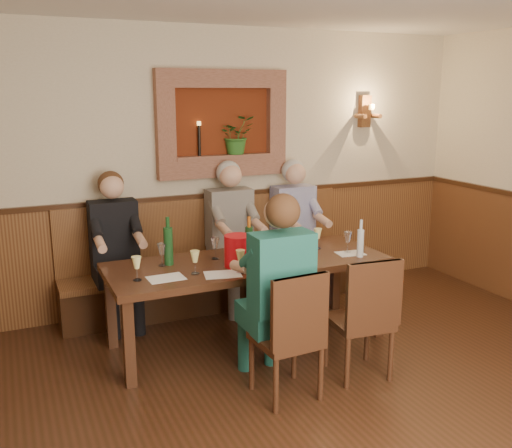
{
  "coord_description": "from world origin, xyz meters",
  "views": [
    {
      "loc": [
        -1.85,
        -2.47,
        2.16
      ],
      "look_at": [
        0.1,
        1.9,
        1.05
      ],
      "focal_mm": 40.0,
      "sensor_mm": 36.0,
      "label": 1
    }
  ],
  "objects_px": {
    "chair_near_left": "(287,360)",
    "spittoon_bucket": "(238,251)",
    "person_bench_left": "(117,264)",
    "person_chair_front": "(275,307)",
    "wine_bottle_green_a": "(249,242)",
    "chair_near_right": "(359,341)",
    "person_bench_right": "(297,242)",
    "wine_bottle_green_b": "(168,245)",
    "person_bench_mid": "(233,248)",
    "bench": "(212,275)",
    "water_bottle": "(360,242)",
    "dining_table": "(248,269)"
  },
  "relations": [
    {
      "from": "dining_table",
      "to": "bench",
      "type": "distance_m",
      "value": 1.01
    },
    {
      "from": "person_bench_mid",
      "to": "person_chair_front",
      "type": "xyz_separation_m",
      "value": [
        -0.31,
        -1.61,
        -0.01
      ]
    },
    {
      "from": "chair_near_left",
      "to": "person_bench_right",
      "type": "height_order",
      "value": "person_bench_right"
    },
    {
      "from": "person_chair_front",
      "to": "chair_near_right",
      "type": "bearing_deg",
      "value": -11.86
    },
    {
      "from": "bench",
      "to": "chair_near_right",
      "type": "xyz_separation_m",
      "value": [
        0.55,
        -1.86,
        -0.05
      ]
    },
    {
      "from": "chair_near_right",
      "to": "wine_bottle_green_a",
      "type": "distance_m",
      "value": 1.26
    },
    {
      "from": "bench",
      "to": "chair_near_left",
      "type": "bearing_deg",
      "value": -93.33
    },
    {
      "from": "chair_near_right",
      "to": "person_chair_front",
      "type": "distance_m",
      "value": 0.75
    },
    {
      "from": "wine_bottle_green_a",
      "to": "person_bench_right",
      "type": "bearing_deg",
      "value": 41.38
    },
    {
      "from": "wine_bottle_green_a",
      "to": "person_bench_mid",
      "type": "bearing_deg",
      "value": 78.31
    },
    {
      "from": "person_bench_right",
      "to": "person_chair_front",
      "type": "relative_size",
      "value": 1.0
    },
    {
      "from": "chair_near_left",
      "to": "spittoon_bucket",
      "type": "xyz_separation_m",
      "value": [
        -0.03,
        0.85,
        0.6
      ]
    },
    {
      "from": "wine_bottle_green_a",
      "to": "water_bottle",
      "type": "bearing_deg",
      "value": -21.44
    },
    {
      "from": "person_bench_mid",
      "to": "spittoon_bucket",
      "type": "relative_size",
      "value": 5.69
    },
    {
      "from": "wine_bottle_green_b",
      "to": "water_bottle",
      "type": "relative_size",
      "value": 1.23
    },
    {
      "from": "spittoon_bucket",
      "to": "water_bottle",
      "type": "bearing_deg",
      "value": -9.27
    },
    {
      "from": "chair_near_right",
      "to": "wine_bottle_green_b",
      "type": "xyz_separation_m",
      "value": [
        -1.2,
        1.07,
        0.64
      ]
    },
    {
      "from": "wine_bottle_green_a",
      "to": "water_bottle",
      "type": "xyz_separation_m",
      "value": [
        0.91,
        -0.36,
        -0.02
      ]
    },
    {
      "from": "person_bench_right",
      "to": "wine_bottle_green_a",
      "type": "height_order",
      "value": "person_bench_right"
    },
    {
      "from": "chair_near_right",
      "to": "wine_bottle_green_a",
      "type": "height_order",
      "value": "wine_bottle_green_a"
    },
    {
      "from": "chair_near_left",
      "to": "wine_bottle_green_b",
      "type": "distance_m",
      "value": 1.4
    },
    {
      "from": "chair_near_left",
      "to": "spittoon_bucket",
      "type": "relative_size",
      "value": 3.68
    },
    {
      "from": "chair_near_left",
      "to": "chair_near_right",
      "type": "xyz_separation_m",
      "value": [
        0.66,
        0.06,
        0.0
      ]
    },
    {
      "from": "dining_table",
      "to": "chair_near_right",
      "type": "distance_m",
      "value": 1.14
    },
    {
      "from": "spittoon_bucket",
      "to": "water_bottle",
      "type": "xyz_separation_m",
      "value": [
        1.08,
        -0.18,
        0.0
      ]
    },
    {
      "from": "bench",
      "to": "chair_near_left",
      "type": "height_order",
      "value": "bench"
    },
    {
      "from": "bench",
      "to": "person_bench_mid",
      "type": "height_order",
      "value": "person_bench_mid"
    },
    {
      "from": "chair_near_left",
      "to": "water_bottle",
      "type": "distance_m",
      "value": 1.39
    },
    {
      "from": "bench",
      "to": "water_bottle",
      "type": "relative_size",
      "value": 9.01
    },
    {
      "from": "person_bench_left",
      "to": "person_chair_front",
      "type": "relative_size",
      "value": 0.98
    },
    {
      "from": "person_bench_left",
      "to": "wine_bottle_green_b",
      "type": "distance_m",
      "value": 0.81
    },
    {
      "from": "chair_near_right",
      "to": "person_bench_left",
      "type": "height_order",
      "value": "person_bench_left"
    },
    {
      "from": "spittoon_bucket",
      "to": "wine_bottle_green_a",
      "type": "bearing_deg",
      "value": 45.65
    },
    {
      "from": "person_chair_front",
      "to": "wine_bottle_green_b",
      "type": "xyz_separation_m",
      "value": [
        -0.54,
        0.93,
        0.3
      ]
    },
    {
      "from": "person_bench_mid",
      "to": "person_bench_right",
      "type": "height_order",
      "value": "person_bench_mid"
    },
    {
      "from": "person_bench_mid",
      "to": "person_chair_front",
      "type": "bearing_deg",
      "value": -100.89
    },
    {
      "from": "chair_near_right",
      "to": "person_chair_front",
      "type": "height_order",
      "value": "person_chair_front"
    },
    {
      "from": "chair_near_right",
      "to": "person_bench_left",
      "type": "xyz_separation_m",
      "value": [
        -1.51,
        1.75,
        0.32
      ]
    },
    {
      "from": "person_bench_left",
      "to": "spittoon_bucket",
      "type": "bearing_deg",
      "value": -49.47
    },
    {
      "from": "spittoon_bucket",
      "to": "bench",
      "type": "bearing_deg",
      "value": 82.55
    },
    {
      "from": "person_bench_left",
      "to": "person_bench_mid",
      "type": "height_order",
      "value": "person_bench_mid"
    },
    {
      "from": "bench",
      "to": "wine_bottle_green_b",
      "type": "relative_size",
      "value": 7.34
    },
    {
      "from": "person_bench_mid",
      "to": "wine_bottle_green_b",
      "type": "distance_m",
      "value": 1.13
    },
    {
      "from": "bench",
      "to": "water_bottle",
      "type": "bearing_deg",
      "value": -52.88
    },
    {
      "from": "dining_table",
      "to": "spittoon_bucket",
      "type": "relative_size",
      "value": 9.12
    },
    {
      "from": "person_bench_left",
      "to": "wine_bottle_green_a",
      "type": "distance_m",
      "value": 1.3
    },
    {
      "from": "bench",
      "to": "water_bottle",
      "type": "xyz_separation_m",
      "value": [
        0.94,
        -1.25,
        0.55
      ]
    },
    {
      "from": "dining_table",
      "to": "chair_near_left",
      "type": "height_order",
      "value": "chair_near_left"
    },
    {
      "from": "bench",
      "to": "wine_bottle_green_b",
      "type": "distance_m",
      "value": 1.18
    },
    {
      "from": "bench",
      "to": "person_bench_right",
      "type": "height_order",
      "value": "person_bench_right"
    }
  ]
}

